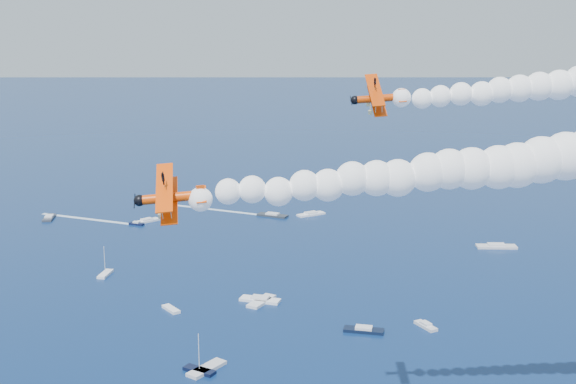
# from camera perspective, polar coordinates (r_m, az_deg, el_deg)

# --- Properties ---
(biplane_lead) EXTENTS (8.89, 10.65, 8.35)m
(biplane_lead) POSITION_cam_1_polar(r_m,az_deg,el_deg) (98.48, 7.00, 7.16)
(biplane_lead) COLOR #D63C04
(biplane_trail) EXTENTS (9.76, 11.33, 8.43)m
(biplane_trail) POSITION_cam_1_polar(r_m,az_deg,el_deg) (76.42, -8.96, -0.43)
(biplane_trail) COLOR #FE4705
(smoke_trail_trail) EXTENTS (54.00, 33.50, 9.72)m
(smoke_trail_trail) POSITION_cam_1_polar(r_m,az_deg,el_deg) (79.08, 10.46, 1.42)
(smoke_trail_trail) COLOR white
(spectator_boats) EXTENTS (233.95, 178.84, 0.70)m
(spectator_boats) POSITION_cam_1_polar(r_m,az_deg,el_deg) (187.22, 1.39, -8.31)
(spectator_boats) COLOR #292F37
(spectator_boats) RESTS_ON ground
(boat_wakes) EXTENTS (182.54, 162.46, 0.04)m
(boat_wakes) POSITION_cam_1_polar(r_m,az_deg,el_deg) (223.29, -3.81, -4.92)
(boat_wakes) COLOR white
(boat_wakes) RESTS_ON ground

